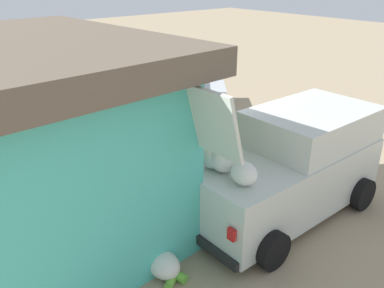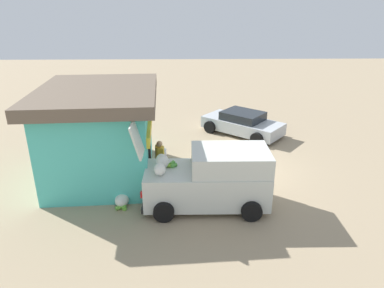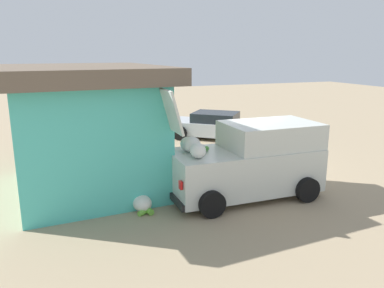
{
  "view_description": "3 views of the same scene",
  "coord_description": "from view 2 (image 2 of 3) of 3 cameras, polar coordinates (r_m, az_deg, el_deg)",
  "views": [
    {
      "loc": [
        -6.93,
        7.03,
        4.5
      ],
      "look_at": [
        -0.68,
        1.81,
        0.91
      ],
      "focal_mm": 37.48,
      "sensor_mm": 36.0,
      "label": 1
    },
    {
      "loc": [
        -13.12,
        2.01,
        6.41
      ],
      "look_at": [
        -0.03,
        1.71,
        1.1
      ],
      "focal_mm": 32.82,
      "sensor_mm": 36.0,
      "label": 2
    },
    {
      "loc": [
        -11.44,
        6.17,
        3.86
      ],
      "look_at": [
        0.02,
        1.72,
        0.87
      ],
      "focal_mm": 35.32,
      "sensor_mm": 36.0,
      "label": 3
    }
  ],
  "objects": [
    {
      "name": "delivery_van",
      "position": [
        11.68,
        3.08,
        -5.6
      ],
      "size": [
        2.17,
        4.37,
        3.04
      ],
      "color": "silver",
      "rests_on": "ground_plane"
    },
    {
      "name": "parked_sedan",
      "position": [
        18.39,
        8.19,
        3.35
      ],
      "size": [
        3.98,
        4.26,
        1.19
      ],
      "color": "#B2B7BC",
      "rests_on": "ground_plane"
    },
    {
      "name": "customer_bending",
      "position": [
        12.08,
        -4.97,
        -5.69
      ],
      "size": [
        0.69,
        0.72,
        1.32
      ],
      "color": "#726047",
      "rests_on": "ground_plane"
    },
    {
      "name": "paint_bucket",
      "position": [
        15.72,
        -4.74,
        -1.42
      ],
      "size": [
        0.32,
        0.32,
        0.33
      ],
      "primitive_type": "cylinder",
      "color": "silver",
      "rests_on": "ground_plane"
    },
    {
      "name": "vendor_standing",
      "position": [
        13.27,
        -5.24,
        -2.3
      ],
      "size": [
        0.49,
        0.47,
        1.65
      ],
      "color": "#726047",
      "rests_on": "ground_plane"
    },
    {
      "name": "storefront_bar",
      "position": [
        13.84,
        -14.58,
        1.92
      ],
      "size": [
        5.59,
        4.63,
        3.5
      ],
      "color": "#4CC6B7",
      "rests_on": "ground_plane"
    },
    {
      "name": "unloaded_banana_pile",
      "position": [
        12.24,
        -11.28,
        -9.0
      ],
      "size": [
        0.83,
        0.54,
        0.4
      ],
      "color": "silver",
      "rests_on": "ground_plane"
    },
    {
      "name": "ground_plane",
      "position": [
        14.74,
        6.68,
        -3.88
      ],
      "size": [
        60.0,
        60.0,
        0.0
      ],
      "primitive_type": "plane",
      "color": "#9E896B"
    }
  ]
}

